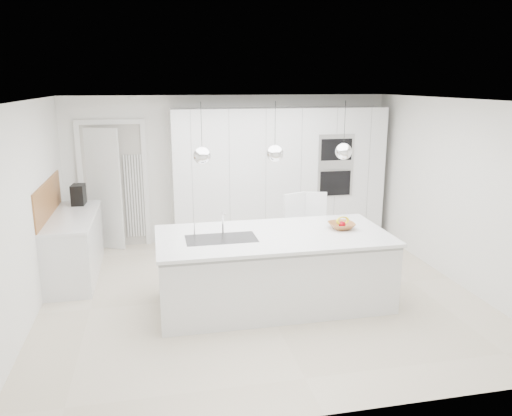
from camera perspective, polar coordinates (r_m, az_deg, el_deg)
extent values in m
plane|color=beige|center=(6.65, 0.54, -9.86)|extent=(5.50, 5.50, 0.00)
plane|color=white|center=(8.65, -3.00, 4.47)|extent=(5.50, 0.00, 5.50)
plane|color=white|center=(6.27, -24.79, -0.60)|extent=(0.00, 5.00, 5.00)
plane|color=white|center=(6.07, 0.59, 12.22)|extent=(5.50, 5.50, 0.00)
cube|color=white|center=(8.54, 2.65, 3.66)|extent=(3.60, 0.60, 2.30)
cube|color=white|center=(8.57, -17.60, 2.05)|extent=(0.76, 0.38, 2.00)
cube|color=white|center=(7.57, -20.00, -4.22)|extent=(0.60, 1.80, 0.86)
cube|color=white|center=(7.45, -20.30, -0.93)|extent=(0.62, 1.82, 0.04)
cube|color=#A76D3C|center=(7.43, -22.66, 0.98)|extent=(0.02, 1.80, 0.50)
cube|color=white|center=(6.23, 2.05, -7.27)|extent=(2.80, 1.20, 0.86)
cube|color=white|center=(6.13, 1.97, -3.19)|extent=(2.84, 1.40, 0.04)
cylinder|color=white|center=(6.11, -3.82, -1.59)|extent=(0.02, 0.02, 0.30)
sphere|color=white|center=(5.71, -6.17, 5.96)|extent=(0.20, 0.20, 0.20)
sphere|color=white|center=(5.86, 2.18, 6.24)|extent=(0.20, 0.20, 0.20)
sphere|color=white|center=(6.12, 9.98, 6.38)|extent=(0.20, 0.20, 0.20)
imported|color=#A76D3C|center=(6.42, 9.74, -2.00)|extent=(0.34, 0.34, 0.08)
cube|color=black|center=(8.02, -19.63, 1.45)|extent=(0.20, 0.30, 0.31)
sphere|color=#A90412|center=(6.38, 9.90, -1.87)|extent=(0.07, 0.07, 0.07)
sphere|color=#A90412|center=(6.37, 9.78, -1.86)|extent=(0.08, 0.08, 0.08)
torus|color=yellow|center=(6.39, 9.87, -1.43)|extent=(0.23, 0.17, 0.21)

